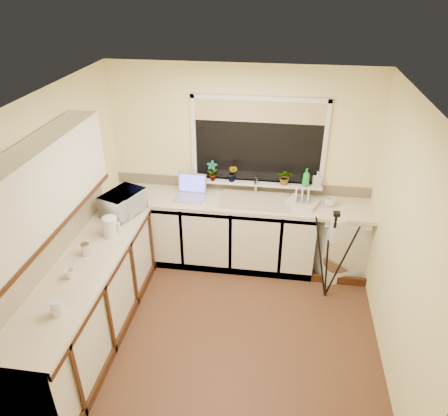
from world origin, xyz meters
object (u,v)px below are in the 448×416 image
at_px(plant_b, 233,173).
at_px(cup_back, 330,202).
at_px(laptop, 191,191).
at_px(soap_bottle_green, 306,177).
at_px(kettle, 110,227).
at_px(washing_machine, 341,238).
at_px(glass_jug, 57,307).
at_px(plant_d, 285,177).
at_px(steel_jar, 86,249).
at_px(plant_a, 212,171).
at_px(dish_rack, 303,203).
at_px(tripod, 330,256).
at_px(cup_left, 69,274).
at_px(microwave, 123,203).
at_px(soap_bottle_clear, 317,179).

height_order(plant_b, cup_back, plant_b).
relative_size(laptop, soap_bottle_green, 1.61).
bearing_deg(kettle, washing_machine, 21.83).
relative_size(glass_jug, plant_d, 0.71).
distance_m(steel_jar, plant_a, 1.83).
distance_m(laptop, dish_rack, 1.36).
bearing_deg(tripod, plant_a, 141.00).
distance_m(steel_jar, soap_bottle_green, 2.63).
bearing_deg(steel_jar, laptop, 60.81).
bearing_deg(plant_d, cup_back, -19.52).
relative_size(washing_machine, steel_jar, 7.40).
bearing_deg(plant_d, cup_left, -134.66).
distance_m(tripod, cup_back, 0.67).
xyz_separation_m(dish_rack, microwave, (-2.02, -0.50, 0.11)).
bearing_deg(glass_jug, steel_jar, 98.34).
bearing_deg(soap_bottle_green, cup_back, -31.52).
bearing_deg(steel_jar, dish_rack, 32.16).
relative_size(glass_jug, cup_left, 1.54).
bearing_deg(glass_jug, plant_b, 64.31).
relative_size(cup_back, cup_left, 1.43).
relative_size(dish_rack, soap_bottle_green, 1.53).
distance_m(microwave, plant_d, 1.94).
distance_m(glass_jug, steel_jar, 0.83).
bearing_deg(plant_b, cup_back, -8.54).
distance_m(laptop, glass_jug, 2.26).
bearing_deg(plant_b, glass_jug, -115.69).
distance_m(glass_jug, cup_left, 0.47).
distance_m(kettle, glass_jug, 1.18).
bearing_deg(microwave, steel_jar, -165.63).
relative_size(plant_d, cup_left, 2.18).
distance_m(washing_machine, soap_bottle_clear, 0.81).
xyz_separation_m(glass_jug, soap_bottle_green, (2.02, 2.35, 0.19)).
distance_m(tripod, steel_jar, 2.60).
bearing_deg(microwave, kettle, -156.52).
bearing_deg(plant_b, plant_a, -178.91).
distance_m(soap_bottle_clear, cup_back, 0.31).
bearing_deg(kettle, plant_a, 52.72).
bearing_deg(kettle, plant_d, 33.61).
bearing_deg(tripod, cup_back, 78.89).
relative_size(microwave, plant_a, 1.89).
distance_m(kettle, soap_bottle_green, 2.34).
bearing_deg(steel_jar, plant_a, 56.77).
bearing_deg(glass_jug, dish_rack, 47.16).
bearing_deg(dish_rack, steel_jar, -123.98).
bearing_deg(soap_bottle_green, tripod, -67.30).
bearing_deg(washing_machine, kettle, 178.33).
height_order(washing_machine, microwave, microwave).
bearing_deg(soap_bottle_clear, cup_left, -140.01).
height_order(glass_jug, cup_left, glass_jug).
bearing_deg(microwave, soap_bottle_clear, -51.38).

